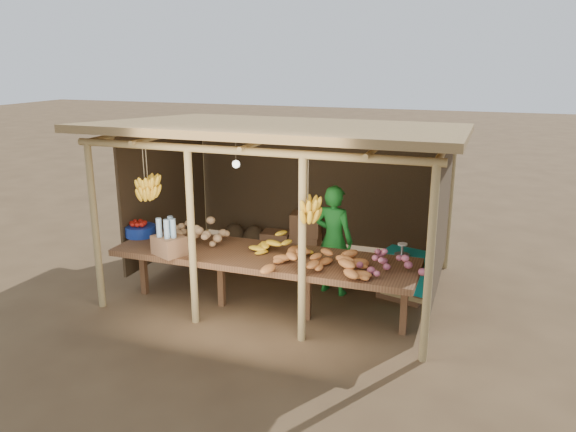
% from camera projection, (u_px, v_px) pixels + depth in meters
% --- Properties ---
extents(ground, '(60.00, 60.00, 0.00)m').
position_uv_depth(ground, '(288.00, 285.00, 8.19)').
color(ground, brown).
rests_on(ground, ground).
extents(stall_structure, '(4.70, 3.50, 2.43)m').
position_uv_depth(stall_structure, '(282.00, 156.00, 7.61)').
color(stall_structure, tan).
rests_on(stall_structure, ground).
extents(counter, '(3.90, 1.05, 0.80)m').
position_uv_depth(counter, '(263.00, 259.00, 7.13)').
color(counter, brown).
rests_on(counter, ground).
extents(potato_heap, '(1.20, 0.89, 0.37)m').
position_uv_depth(potato_heap, '(195.00, 230.00, 7.46)').
color(potato_heap, '#A47E54').
rests_on(potato_heap, counter).
extents(sweet_potato_heap, '(1.21, 0.89, 0.36)m').
position_uv_depth(sweet_potato_heap, '(321.00, 255.00, 6.55)').
color(sweet_potato_heap, '#B86B2F').
rests_on(sweet_potato_heap, counter).
extents(onion_heap, '(1.04, 0.82, 0.36)m').
position_uv_depth(onion_heap, '(395.00, 258.00, 6.44)').
color(onion_heap, '#AE5468').
rests_on(onion_heap, counter).
extents(banana_pile, '(0.69, 0.46, 0.35)m').
position_uv_depth(banana_pile, '(281.00, 239.00, 7.14)').
color(banana_pile, yellow).
rests_on(banana_pile, counter).
extents(tomato_basin, '(0.42, 0.42, 0.22)m').
position_uv_depth(tomato_basin, '(140.00, 230.00, 7.82)').
color(tomato_basin, navy).
rests_on(tomato_basin, counter).
extents(bottle_box, '(0.48, 0.44, 0.48)m').
position_uv_depth(bottle_box, '(169.00, 240.00, 7.05)').
color(bottle_box, brown).
rests_on(bottle_box, counter).
extents(vendor, '(0.63, 0.49, 1.55)m').
position_uv_depth(vendor, '(334.00, 240.00, 7.74)').
color(vendor, '#1A7523').
rests_on(vendor, ground).
extents(tarp_crate, '(0.81, 0.74, 0.81)m').
position_uv_depth(tarp_crate, '(405.00, 274.00, 7.71)').
color(tarp_crate, brown).
rests_on(tarp_crate, ground).
extents(carton_stack, '(1.02, 0.42, 0.75)m').
position_uv_depth(carton_stack, '(296.00, 238.00, 9.28)').
color(carton_stack, brown).
rests_on(carton_stack, ground).
extents(burlap_sacks, '(0.77, 0.40, 0.55)m').
position_uv_depth(burlap_sacks, '(244.00, 237.00, 9.61)').
color(burlap_sacks, '#453420').
rests_on(burlap_sacks, ground).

